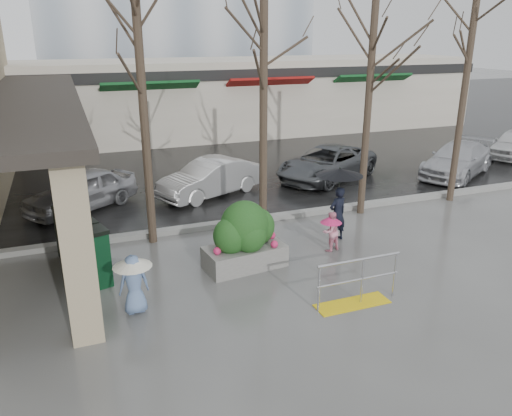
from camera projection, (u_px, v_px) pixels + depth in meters
ground at (272, 289)px, 11.00m from camera, size 120.00×120.00×0.00m
street_asphalt at (134, 126)px, 30.40m from camera, size 120.00×36.00×0.01m
curb at (220, 224)px, 14.50m from camera, size 120.00×0.30×0.15m
canopy_slab at (28, 92)px, 15.24m from camera, size 2.80×18.00×0.25m
pillar_front at (78, 251)px, 8.67m from camera, size 0.55×0.55×3.50m
pillar_back at (69, 164)px, 14.40m from camera, size 0.55×0.55×3.50m
storefront_row at (179, 98)px, 26.85m from camera, size 34.00×6.74×4.00m
handrail at (356, 288)px, 10.28m from camera, size 1.90×0.50×1.03m
tree_west at (139, 44)px, 11.82m from camera, size 3.20×3.20×6.80m
tree_midwest at (264, 37)px, 12.85m from camera, size 3.20×3.20×7.00m
tree_mideast at (372, 51)px, 14.08m from camera, size 3.20×3.20×6.50m
tree_east at (472, 31)px, 15.08m from camera, size 3.20×3.20×7.20m
woman at (339, 194)px, 13.19m from camera, size 1.24×1.24×2.04m
child_pink at (331, 229)px, 12.77m from camera, size 0.59×0.56×1.05m
child_blue at (133, 278)px, 9.86m from camera, size 0.78×0.78×1.24m
planter at (245, 236)px, 11.80m from camera, size 2.00×1.19×1.66m
news_boxes at (81, 244)px, 11.64m from camera, size 1.20×2.47×1.35m
car_a at (81, 190)px, 15.77m from camera, size 3.90×3.30×1.26m
car_b at (210, 178)px, 17.13m from camera, size 4.04×2.77×1.26m
car_c at (327, 163)px, 19.10m from camera, size 4.99×3.96×1.26m
car_d at (457, 160)px, 19.61m from camera, size 4.65×3.69×1.26m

